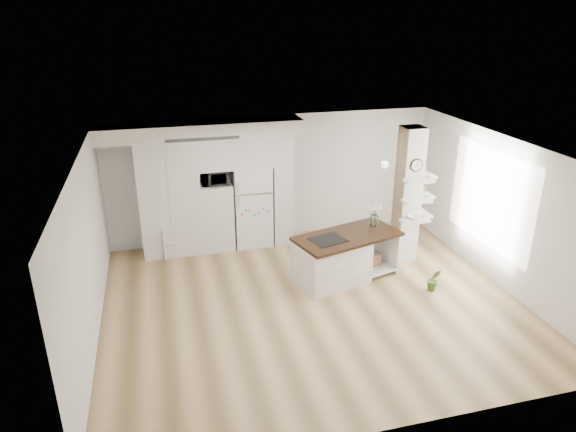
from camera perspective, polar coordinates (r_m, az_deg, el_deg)
The scene contains 14 objects.
floor at distance 9.01m, azimuth 2.71°, elevation -9.60°, with size 7.00×6.00×0.01m, color tan.
room at distance 8.20m, azimuth 2.94°, elevation 1.53°, with size 7.04×6.04×2.72m.
cabinet_wall at distance 10.52m, azimuth -9.08°, elevation 3.94°, with size 4.00×0.71×2.70m.
refrigerator at distance 10.86m, azimuth -4.05°, elevation 1.21°, with size 0.78×0.69×1.75m.
column at distance 10.24m, azimuth 13.76°, elevation 2.15°, with size 0.69×0.90×2.70m.
window at distance 10.11m, azimuth 21.54°, elevation 1.85°, with size 2.40×2.40×0.00m, color white.
pendant_light at distance 8.88m, azimuth 13.23°, elevation 4.39°, with size 0.12×0.12×0.10m, color white.
kitchen_island at distance 9.52m, azimuth 5.45°, elevation -4.68°, with size 2.13×1.43×1.45m.
bookshelf at distance 10.77m, azimuth -12.38°, elevation -2.85°, with size 0.61×0.46×0.64m.
floor_plant_a at distance 9.62m, azimuth 15.88°, elevation -6.82°, with size 0.24×0.19×0.44m, color #4A7A30.
floor_plant_b at distance 11.67m, azimuth 9.52°, elevation -0.95°, with size 0.26×0.26×0.46m, color #4A7A30.
microwave at distance 10.48m, azimuth -8.13°, elevation 4.28°, with size 0.54×0.37×0.30m, color #2D2D2D.
shelf_plant at distance 10.45m, azimuth 14.64°, elevation 3.46°, with size 0.27×0.23×0.30m, color #4A7A30.
decor_bowl at distance 10.14m, azimuth 13.79°, elevation -0.17°, with size 0.22×0.22×0.05m, color white.
Camera 1 is at (-2.35, -7.32, 4.71)m, focal length 32.00 mm.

